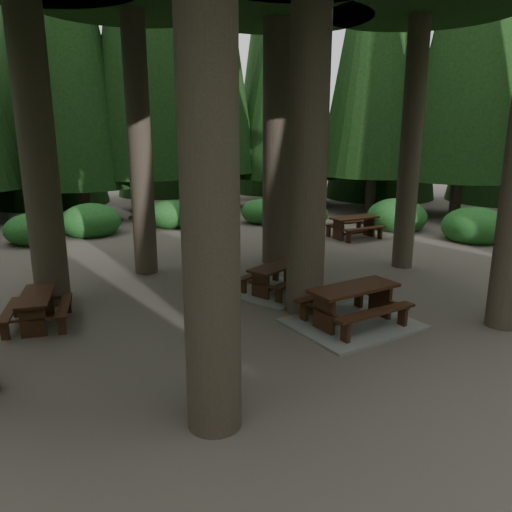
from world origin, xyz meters
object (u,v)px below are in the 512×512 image
picnic_table_a (353,311)px  picnic_table_b (37,305)px  picnic_table_d (354,224)px  picnic_table_c (277,284)px

picnic_table_a → picnic_table_b: (-5.89, 3.09, 0.15)m
picnic_table_a → picnic_table_d: (5.53, 6.86, 0.23)m
picnic_table_a → picnic_table_d: picnic_table_a is taller
picnic_table_a → picnic_table_c: 2.62m
picnic_table_c → picnic_table_d: picnic_table_d is taller
picnic_table_d → picnic_table_a: bearing=-129.4°
picnic_table_b → picnic_table_d: 12.02m
picnic_table_b → picnic_table_d: bearing=-59.0°
picnic_table_c → picnic_table_a: bearing=-105.1°
picnic_table_a → picnic_table_c: size_ratio=1.01×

